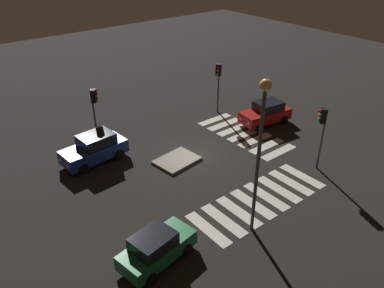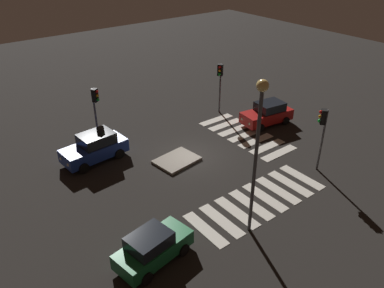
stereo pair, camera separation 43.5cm
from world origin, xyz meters
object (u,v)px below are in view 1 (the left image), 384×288
(traffic_light_west, at_px, (94,102))
(street_lamp, at_px, (261,135))
(traffic_island, at_px, (177,160))
(traffic_light_north, at_px, (218,76))
(car_red, at_px, (266,113))
(car_blue, at_px, (95,148))
(traffic_light_east, at_px, (322,124))
(car_green, at_px, (156,248))

(traffic_light_west, xyz_separation_m, street_lamp, (1.86, -14.03, 2.55))
(traffic_island, bearing_deg, traffic_light_north, 29.69)
(car_red, relative_size, car_blue, 0.96)
(traffic_island, xyz_separation_m, street_lamp, (-0.93, -7.92, 5.56))
(traffic_light_east, xyz_separation_m, traffic_light_west, (-9.54, 12.47, -0.17))
(car_red, bearing_deg, car_green, 32.21)
(car_blue, distance_m, traffic_light_east, 15.06)
(traffic_island, relative_size, traffic_light_north, 0.71)
(car_green, height_order, traffic_light_west, traffic_light_west)
(traffic_light_west, bearing_deg, car_blue, -63.94)
(car_green, bearing_deg, street_lamp, -23.24)
(car_red, distance_m, car_green, 16.90)
(car_blue, xyz_separation_m, traffic_light_east, (11.03, -9.98, 2.32))
(car_blue, relative_size, street_lamp, 0.55)
(car_green, xyz_separation_m, traffic_light_west, (3.36, 12.77, 2.27))
(car_red, height_order, traffic_light_north, traffic_light_north)
(traffic_island, height_order, car_red, car_red)
(traffic_light_north, distance_m, traffic_light_west, 10.53)
(car_blue, height_order, traffic_light_west, traffic_light_west)
(traffic_island, xyz_separation_m, car_blue, (-4.28, 3.61, 0.86))
(traffic_island, xyz_separation_m, car_red, (9.26, 0.29, 0.82))
(car_red, bearing_deg, street_lamp, 46.81)
(traffic_island, distance_m, street_lamp, 9.73)
(car_red, relative_size, traffic_light_west, 1.08)
(traffic_island, bearing_deg, street_lamp, -96.66)
(traffic_island, height_order, traffic_light_west, traffic_light_west)
(traffic_island, xyz_separation_m, car_green, (-6.15, -6.66, 0.75))
(traffic_light_north, bearing_deg, traffic_light_west, -44.65)
(traffic_light_north, relative_size, traffic_light_west, 1.06)
(car_blue, bearing_deg, street_lamp, 101.49)
(traffic_light_east, distance_m, street_lamp, 8.18)
(car_blue, bearing_deg, car_green, 74.99)
(traffic_light_north, bearing_deg, car_red, 77.50)
(traffic_island, distance_m, car_blue, 5.67)
(car_green, xyz_separation_m, traffic_light_east, (12.90, 0.29, 2.44))
(traffic_light_north, bearing_deg, car_green, 3.72)
(car_red, height_order, car_blue, car_blue)
(traffic_island, relative_size, street_lamp, 0.37)
(traffic_light_north, distance_m, street_lamp, 15.11)
(traffic_light_west, bearing_deg, car_red, 31.31)
(traffic_light_east, bearing_deg, car_red, -61.97)
(car_red, relative_size, traffic_light_east, 1.02)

